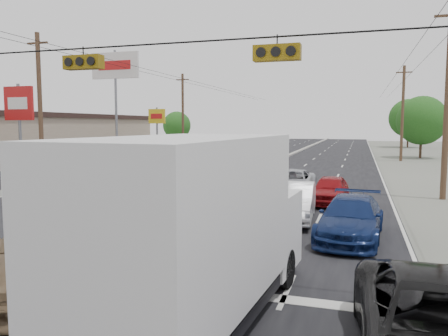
{
  "coord_description": "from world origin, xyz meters",
  "views": [
    {
      "loc": [
        8.32,
        -9.77,
        3.87
      ],
      "look_at": [
        3.34,
        6.18,
        2.2
      ],
      "focal_mm": 35.0,
      "sensor_mm": 36.0,
      "label": 1
    }
  ],
  "objects_px": {
    "tree_left_far": "(177,125)",
    "tree_right_mid": "(422,120)",
    "utility_pole_left_b": "(40,106)",
    "utility_pole_left_c": "(183,114)",
    "tan_sedan": "(56,251)",
    "utility_pole_right_c": "(403,113)",
    "utility_pole_right_b": "(447,100)",
    "box_truck": "(197,230)",
    "queue_car_e": "(330,190)",
    "red_sedan": "(205,205)",
    "pole_sign_mid": "(19,108)",
    "oncoming_near": "(114,180)",
    "pole_sign_far": "(157,120)",
    "pole_sign_billboard": "(115,73)",
    "queue_car_a": "(214,188)",
    "queue_car_b": "(293,202)",
    "tree_right_far": "(409,118)",
    "black_suv": "(444,333)",
    "queue_car_c": "(291,183)",
    "queue_car_d": "(351,219)"
  },
  "relations": [
    {
      "from": "red_sedan",
      "to": "queue_car_e",
      "type": "height_order",
      "value": "red_sedan"
    },
    {
      "from": "queue_car_a",
      "to": "queue_car_d",
      "type": "bearing_deg",
      "value": -42.84
    },
    {
      "from": "utility_pole_right_b",
      "to": "utility_pole_left_c",
      "type": "bearing_deg",
      "value": 135.0
    },
    {
      "from": "pole_sign_billboard",
      "to": "pole_sign_far",
      "type": "height_order",
      "value": "pole_sign_billboard"
    },
    {
      "from": "red_sedan",
      "to": "queue_car_e",
      "type": "relative_size",
      "value": 1.19
    },
    {
      "from": "queue_car_d",
      "to": "tree_left_far",
      "type": "bearing_deg",
      "value": 123.51
    },
    {
      "from": "pole_sign_far",
      "to": "queue_car_c",
      "type": "relative_size",
      "value": 1.21
    },
    {
      "from": "tree_right_mid",
      "to": "black_suv",
      "type": "relative_size",
      "value": 1.31
    },
    {
      "from": "utility_pole_right_b",
      "to": "box_truck",
      "type": "bearing_deg",
      "value": -112.44
    },
    {
      "from": "pole_sign_mid",
      "to": "queue_car_b",
      "type": "height_order",
      "value": "pole_sign_mid"
    },
    {
      "from": "pole_sign_far",
      "to": "queue_car_a",
      "type": "bearing_deg",
      "value": -59.27
    },
    {
      "from": "tan_sedan",
      "to": "queue_car_d",
      "type": "relative_size",
      "value": 1.19
    },
    {
      "from": "utility_pole_left_b",
      "to": "tree_left_far",
      "type": "relative_size",
      "value": 1.63
    },
    {
      "from": "tree_right_mid",
      "to": "queue_car_b",
      "type": "relative_size",
      "value": 1.57
    },
    {
      "from": "utility_pole_right_b",
      "to": "utility_pole_right_c",
      "type": "distance_m",
      "value": 25.0
    },
    {
      "from": "utility_pole_left_b",
      "to": "tan_sedan",
      "type": "distance_m",
      "value": 21.77
    },
    {
      "from": "pole_sign_billboard",
      "to": "tree_left_far",
      "type": "bearing_deg",
      "value": 103.19
    },
    {
      "from": "tree_left_far",
      "to": "red_sedan",
      "type": "relative_size",
      "value": 1.29
    },
    {
      "from": "pole_sign_mid",
      "to": "tree_left_far",
      "type": "xyz_separation_m",
      "value": [
        -5.0,
        42.0,
        -1.4
      ]
    },
    {
      "from": "queue_car_e",
      "to": "pole_sign_mid",
      "type": "bearing_deg",
      "value": 168.3
    },
    {
      "from": "queue_car_a",
      "to": "queue_car_b",
      "type": "distance_m",
      "value": 5.36
    },
    {
      "from": "pole_sign_mid",
      "to": "tree_right_far",
      "type": "xyz_separation_m",
      "value": [
        33.0,
        52.0,
        -0.16
      ]
    },
    {
      "from": "tree_left_far",
      "to": "tree_right_far",
      "type": "height_order",
      "value": "tree_right_far"
    },
    {
      "from": "tree_right_mid",
      "to": "oncoming_near",
      "type": "bearing_deg",
      "value": -121.43
    },
    {
      "from": "red_sedan",
      "to": "queue_car_e",
      "type": "bearing_deg",
      "value": 50.2
    },
    {
      "from": "queue_car_b",
      "to": "queue_car_e",
      "type": "height_order",
      "value": "queue_car_b"
    },
    {
      "from": "utility_pole_right_b",
      "to": "pole_sign_far",
      "type": "relative_size",
      "value": 1.67
    },
    {
      "from": "tan_sedan",
      "to": "black_suv",
      "type": "distance_m",
      "value": 8.36
    },
    {
      "from": "utility_pole_right_b",
      "to": "tan_sedan",
      "type": "distance_m",
      "value": 20.1
    },
    {
      "from": "utility_pole_left_c",
      "to": "queue_car_e",
      "type": "bearing_deg",
      "value": -55.29
    },
    {
      "from": "red_sedan",
      "to": "utility_pole_right_b",
      "type": "bearing_deg",
      "value": 38.68
    },
    {
      "from": "utility_pole_left_c",
      "to": "queue_car_b",
      "type": "bearing_deg",
      "value": -60.46
    },
    {
      "from": "pole_sign_billboard",
      "to": "tan_sedan",
      "type": "relative_size",
      "value": 1.9
    },
    {
      "from": "utility_pole_right_c",
      "to": "black_suv",
      "type": "relative_size",
      "value": 1.83
    },
    {
      "from": "utility_pole_left_b",
      "to": "queue_car_c",
      "type": "relative_size",
      "value": 2.02
    },
    {
      "from": "utility_pole_left_c",
      "to": "tree_right_mid",
      "type": "height_order",
      "value": "utility_pole_left_c"
    },
    {
      "from": "pole_sign_far",
      "to": "box_truck",
      "type": "distance_m",
      "value": 47.35
    },
    {
      "from": "tree_left_far",
      "to": "tree_right_mid",
      "type": "bearing_deg",
      "value": -22.07
    },
    {
      "from": "black_suv",
      "to": "queue_car_a",
      "type": "xyz_separation_m",
      "value": [
        -8.2,
        13.55,
        -0.04
      ]
    },
    {
      "from": "tree_left_far",
      "to": "red_sedan",
      "type": "height_order",
      "value": "tree_left_far"
    },
    {
      "from": "tree_right_far",
      "to": "black_suv",
      "type": "bearing_deg",
      "value": -95.02
    },
    {
      "from": "pole_sign_far",
      "to": "tan_sedan",
      "type": "height_order",
      "value": "pole_sign_far"
    },
    {
      "from": "red_sedan",
      "to": "queue_car_c",
      "type": "distance_m",
      "value": 8.55
    },
    {
      "from": "utility_pole_left_c",
      "to": "utility_pole_right_b",
      "type": "xyz_separation_m",
      "value": [
        25.0,
        -25.0,
        0.0
      ]
    },
    {
      "from": "utility_pole_left_b",
      "to": "utility_pole_left_c",
      "type": "bearing_deg",
      "value": 90.0
    },
    {
      "from": "utility_pole_right_c",
      "to": "tree_left_far",
      "type": "height_order",
      "value": "utility_pole_right_c"
    },
    {
      "from": "utility_pole_right_b",
      "to": "black_suv",
      "type": "bearing_deg",
      "value": -99.24
    },
    {
      "from": "utility_pole_right_b",
      "to": "red_sedan",
      "type": "xyz_separation_m",
      "value": [
        -9.79,
        -9.24,
        -4.32
      ]
    },
    {
      "from": "tan_sedan",
      "to": "queue_car_e",
      "type": "xyz_separation_m",
      "value": [
        5.6,
        13.06,
        -0.16
      ]
    },
    {
      "from": "tree_right_mid",
      "to": "queue_car_a",
      "type": "bearing_deg",
      "value": -111.65
    }
  ]
}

